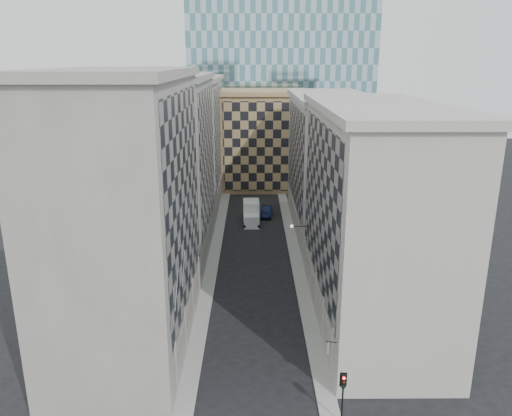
{
  "coord_description": "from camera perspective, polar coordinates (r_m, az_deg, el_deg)",
  "views": [
    {
      "loc": [
        -0.24,
        -29.63,
        24.37
      ],
      "look_at": [
        0.06,
        13.2,
        11.59
      ],
      "focal_mm": 35.0,
      "sensor_mm": 36.0,
      "label": 1
    }
  ],
  "objects": [
    {
      "name": "shop_sign",
      "position": [
        38.96,
        8.31,
        -15.39
      ],
      "size": [
        0.83,
        0.73,
        0.82
      ],
      "rotation": [
        0.0,
        0.0,
        -0.25
      ],
      "color": "black",
      "rests_on": "ground"
    },
    {
      "name": "tan_block",
      "position": [
        98.68,
        0.92,
        7.91
      ],
      "size": [
        16.8,
        14.8,
        18.8
      ],
      "color": "#9C7852",
      "rests_on": "ground"
    },
    {
      "name": "traffic_light",
      "position": [
        36.56,
        9.93,
        -19.59
      ],
      "size": [
        0.49,
        0.42,
        3.87
      ],
      "rotation": [
        0.0,
        0.0,
        -0.06
      ],
      "color": "black",
      "rests_on": "sidewalk_east"
    },
    {
      "name": "bldg_right_b",
      "position": [
        73.92,
        8.31,
        5.11
      ],
      "size": [
        10.8,
        28.8,
        19.7
      ],
      "color": "#B2ADA3",
      "rests_on": "ground"
    },
    {
      "name": "sidewalk_west",
      "position": [
        64.58,
        -4.84,
        -5.55
      ],
      "size": [
        1.5,
        100.0,
        0.15
      ],
      "primitive_type": "cube",
      "color": "gray",
      "rests_on": "ground"
    },
    {
      "name": "dark_car",
      "position": [
        80.67,
        1.2,
        -0.39
      ],
      "size": [
        2.0,
        4.86,
        1.57
      ],
      "primitive_type": "imported",
      "rotation": [
        0.0,
        0.0,
        -0.07
      ],
      "color": "black",
      "rests_on": "ground"
    },
    {
      "name": "bldg_left_b",
      "position": [
        64.85,
        -9.87,
        4.76
      ],
      "size": [
        10.8,
        22.8,
        22.7
      ],
      "color": "gray",
      "rests_on": "ground"
    },
    {
      "name": "box_truck",
      "position": [
        77.16,
        -0.54,
        -0.68
      ],
      "size": [
        2.57,
        6.06,
        3.3
      ],
      "rotation": [
        0.0,
        0.0,
        0.02
      ],
      "color": "white",
      "rests_on": "ground"
    },
    {
      "name": "bldg_left_a",
      "position": [
        43.83,
        -14.43,
        -0.56
      ],
      "size": [
        10.8,
        22.8,
        23.7
      ],
      "color": "gray",
      "rests_on": "ground"
    },
    {
      "name": "bldg_left_c",
      "position": [
        86.36,
        -7.53,
        7.45
      ],
      "size": [
        10.8,
        22.8,
        21.7
      ],
      "color": "gray",
      "rests_on": "ground"
    },
    {
      "name": "sidewalk_east",
      "position": [
        64.62,
        4.53,
        -5.52
      ],
      "size": [
        1.5,
        100.0,
        0.15
      ],
      "primitive_type": "cube",
      "color": "gray",
      "rests_on": "ground"
    },
    {
      "name": "church_tower",
      "position": [
        111.66,
        -0.29,
        17.94
      ],
      "size": [
        7.2,
        7.2,
        51.5
      ],
      "color": "#2A2520",
      "rests_on": "ground"
    },
    {
      "name": "bldg_right_a",
      "position": [
        48.09,
        12.99,
        -0.81
      ],
      "size": [
        10.8,
        26.8,
        20.7
      ],
      "color": "#B2ADA3",
      "rests_on": "ground"
    },
    {
      "name": "bracket_lamp",
      "position": [
        56.81,
        4.29,
        -2.09
      ],
      "size": [
        1.98,
        0.36,
        0.36
      ],
      "color": "black",
      "rests_on": "ground"
    },
    {
      "name": "flagpoles_left",
      "position": [
        39.61,
        -8.66,
        -8.0
      ],
      "size": [
        0.1,
        6.33,
        2.33
      ],
      "color": "gray",
      "rests_on": "ground"
    }
  ]
}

